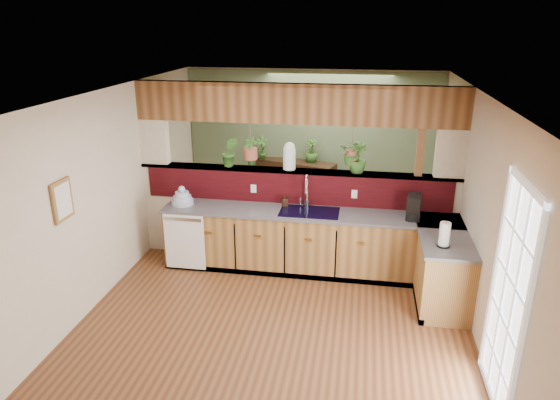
% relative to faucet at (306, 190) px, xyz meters
% --- Properties ---
extents(ground, '(4.60, 7.00, 0.01)m').
position_rel_faucet_xyz_m(ground, '(-0.19, -1.13, -1.17)').
color(ground, brown).
rests_on(ground, ground).
extents(ceiling, '(4.60, 7.00, 0.01)m').
position_rel_faucet_xyz_m(ceiling, '(-0.19, -1.13, 1.43)').
color(ceiling, brown).
rests_on(ceiling, ground).
extents(wall_back, '(4.60, 0.02, 2.60)m').
position_rel_faucet_xyz_m(wall_back, '(-0.19, 2.37, 0.13)').
color(wall_back, beige).
rests_on(wall_back, ground).
extents(wall_left, '(0.02, 7.00, 2.60)m').
position_rel_faucet_xyz_m(wall_left, '(-2.49, -1.13, 0.13)').
color(wall_left, beige).
rests_on(wall_left, ground).
extents(wall_right, '(0.02, 7.00, 2.60)m').
position_rel_faucet_xyz_m(wall_right, '(2.11, -1.13, 0.13)').
color(wall_right, beige).
rests_on(wall_right, ground).
extents(pass_through_partition, '(4.60, 0.21, 2.60)m').
position_rel_faucet_xyz_m(pass_through_partition, '(-0.16, 0.22, 0.02)').
color(pass_through_partition, beige).
rests_on(pass_through_partition, ground).
extents(pass_through_ledge, '(4.60, 0.21, 0.04)m').
position_rel_faucet_xyz_m(pass_through_ledge, '(-0.19, 0.22, 0.20)').
color(pass_through_ledge, brown).
rests_on(pass_through_ledge, ground).
extents(header_beam, '(4.60, 0.15, 0.55)m').
position_rel_faucet_xyz_m(header_beam, '(-0.19, 0.22, 1.16)').
color(header_beam, brown).
rests_on(header_beam, ground).
extents(sage_backwall, '(4.55, 0.02, 2.55)m').
position_rel_faucet_xyz_m(sage_backwall, '(-0.19, 2.35, 0.13)').
color(sage_backwall, '#536847').
rests_on(sage_backwall, ground).
extents(countertop, '(4.14, 1.52, 0.90)m').
position_rel_faucet_xyz_m(countertop, '(0.65, -0.26, -0.72)').
color(countertop, brown).
rests_on(countertop, ground).
extents(dishwasher, '(0.58, 0.03, 0.82)m').
position_rel_faucet_xyz_m(dishwasher, '(-1.67, -0.47, -0.71)').
color(dishwasher, white).
rests_on(dishwasher, ground).
extents(navy_sink, '(0.82, 0.50, 0.18)m').
position_rel_faucet_xyz_m(navy_sink, '(0.06, -0.15, -0.35)').
color(navy_sink, black).
rests_on(navy_sink, countertop).
extents(french_door, '(0.06, 1.02, 2.16)m').
position_rel_faucet_xyz_m(french_door, '(2.08, -2.43, -0.12)').
color(french_door, white).
rests_on(french_door, ground).
extents(framed_print, '(0.04, 0.35, 0.45)m').
position_rel_faucet_xyz_m(framed_print, '(-2.46, -1.93, 0.38)').
color(framed_print, brown).
rests_on(framed_print, wall_left).
extents(faucet, '(0.22, 0.22, 0.50)m').
position_rel_faucet_xyz_m(faucet, '(0.00, 0.00, 0.00)').
color(faucet, '#B7B7B2').
rests_on(faucet, countertop).
extents(dish_stack, '(0.32, 0.32, 0.28)m').
position_rel_faucet_xyz_m(dish_stack, '(-1.77, -0.15, -0.18)').
color(dish_stack, '#A8B7DA').
rests_on(dish_stack, countertop).
extents(soap_dispenser, '(0.10, 0.10, 0.17)m').
position_rel_faucet_xyz_m(soap_dispenser, '(-0.31, 0.02, -0.18)').
color(soap_dispenser, '#332012').
rests_on(soap_dispenser, countertop).
extents(coffee_maker, '(0.18, 0.30, 0.33)m').
position_rel_faucet_xyz_m(coffee_maker, '(1.46, -0.17, -0.11)').
color(coffee_maker, black).
rests_on(coffee_maker, countertop).
extents(paper_towel, '(0.15, 0.15, 0.32)m').
position_rel_faucet_xyz_m(paper_towel, '(1.74, -1.01, -0.12)').
color(paper_towel, black).
rests_on(paper_towel, countertop).
extents(glass_jar, '(0.18, 0.18, 0.40)m').
position_rel_faucet_xyz_m(glass_jar, '(-0.28, 0.22, 0.42)').
color(glass_jar, silver).
rests_on(glass_jar, pass_through_ledge).
extents(ledge_plant_left, '(0.28, 0.25, 0.43)m').
position_rel_faucet_xyz_m(ledge_plant_left, '(-1.15, 0.22, 0.44)').
color(ledge_plant_left, '#2B561E').
rests_on(ledge_plant_left, pass_through_ledge).
extents(ledge_plant_right, '(0.28, 0.28, 0.44)m').
position_rel_faucet_xyz_m(ledge_plant_right, '(0.68, 0.22, 0.44)').
color(ledge_plant_right, '#2B561E').
rests_on(ledge_plant_right, pass_through_ledge).
extents(hanging_plant_a, '(0.25, 0.20, 0.54)m').
position_rel_faucet_xyz_m(hanging_plant_a, '(-0.84, 0.22, 0.59)').
color(hanging_plant_a, brown).
rests_on(hanging_plant_a, header_beam).
extents(hanging_plant_b, '(0.39, 0.37, 0.49)m').
position_rel_faucet_xyz_m(hanging_plant_b, '(0.60, 0.22, 0.65)').
color(hanging_plant_b, brown).
rests_on(hanging_plant_b, header_beam).
extents(shelving_console, '(1.51, 0.82, 0.97)m').
position_rel_faucet_xyz_m(shelving_console, '(-0.44, 2.12, -0.67)').
color(shelving_console, black).
rests_on(shelving_console, ground).
extents(shelf_plant_a, '(0.26, 0.20, 0.44)m').
position_rel_faucet_xyz_m(shelf_plant_a, '(-1.07, 2.12, 0.04)').
color(shelf_plant_a, '#2B561E').
rests_on(shelf_plant_a, shelving_console).
extents(shelf_plant_b, '(0.30, 0.30, 0.42)m').
position_rel_faucet_xyz_m(shelf_plant_b, '(-0.16, 2.12, 0.03)').
color(shelf_plant_b, '#2B561E').
rests_on(shelf_plant_b, shelving_console).
extents(floor_plant, '(0.75, 0.68, 0.72)m').
position_rel_faucet_xyz_m(floor_plant, '(0.44, 1.63, -0.80)').
color(floor_plant, '#2B561E').
rests_on(floor_plant, ground).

